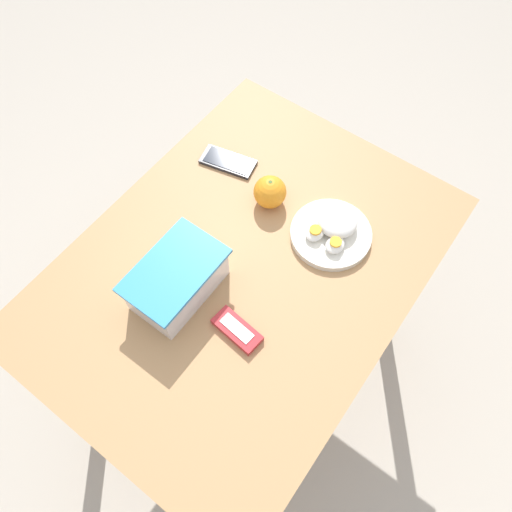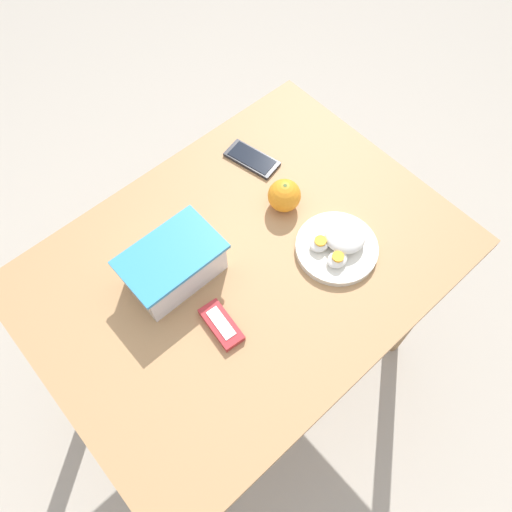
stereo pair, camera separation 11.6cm
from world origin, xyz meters
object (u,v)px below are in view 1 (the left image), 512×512
at_px(candy_bar, 237,330).
at_px(cell_phone, 228,162).
at_px(orange_fruit, 270,192).
at_px(food_container, 177,281).
at_px(rice_plate, 332,230).

height_order(candy_bar, cell_phone, candy_bar).
bearing_deg(orange_fruit, food_container, 176.13).
bearing_deg(cell_phone, food_container, -158.78).
distance_m(orange_fruit, candy_bar, 0.36).
bearing_deg(rice_plate, orange_fruit, 93.03).
height_order(food_container, rice_plate, food_container).
xyz_separation_m(food_container, orange_fruit, (0.32, -0.02, -0.00)).
height_order(orange_fruit, cell_phone, orange_fruit).
bearing_deg(food_container, orange_fruit, -3.87).
height_order(food_container, orange_fruit, food_container).
xyz_separation_m(orange_fruit, candy_bar, (-0.33, -0.14, -0.03)).
distance_m(food_container, cell_phone, 0.39).
distance_m(rice_plate, cell_phone, 0.34).
bearing_deg(cell_phone, candy_bar, -139.76).
relative_size(rice_plate, candy_bar, 1.67).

